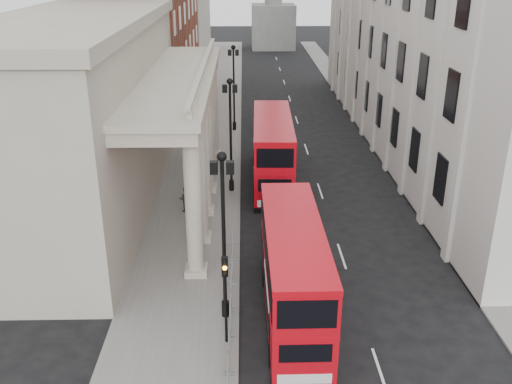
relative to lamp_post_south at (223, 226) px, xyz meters
name	(u,v)px	position (x,y,z in m)	size (l,w,h in m)	color
ground	(237,373)	(0.60, -4.00, -4.91)	(260.00, 260.00, 0.00)	black
sidewalk_west	(207,149)	(-2.40, 26.00, -4.85)	(6.00, 140.00, 0.12)	slate
sidewalk_east	(389,148)	(14.10, 26.00, -4.85)	(3.00, 140.00, 0.12)	slate
kerb	(240,149)	(0.55, 26.00, -4.84)	(0.20, 140.00, 0.14)	slate
portico_building	(81,121)	(-9.90, 14.00, 1.09)	(9.00, 28.00, 12.00)	#A69D8C
brick_building	(146,7)	(-9.90, 44.00, 6.09)	(9.00, 32.00, 22.00)	maroon
east_building	(425,3)	(16.60, 28.00, 7.59)	(8.00, 55.00, 25.00)	beige
lamp_post_south	(223,226)	(0.00, 0.00, 0.00)	(1.05, 0.44, 8.32)	black
lamp_post_mid	(231,128)	(0.00, 16.00, 0.00)	(1.05, 0.44, 8.32)	black
lamp_post_north	(234,82)	(0.00, 32.00, 0.00)	(1.05, 0.44, 8.32)	black
traffic_light	(225,284)	(0.10, -2.02, -1.80)	(0.28, 0.33, 4.30)	black
crowd_barriers	(230,328)	(0.25, -1.77, -4.24)	(0.50, 18.75, 1.10)	gray
bus_near	(293,270)	(3.23, 0.25, -2.44)	(2.75, 10.96, 4.72)	red
bus_far	(273,150)	(3.11, 17.87, -2.27)	(3.08, 11.75, 5.05)	red
pedestrian_a	(202,206)	(-1.90, 11.43, -4.03)	(0.56, 0.36, 1.52)	black
pedestrian_b	(185,199)	(-3.04, 12.31, -3.90)	(0.86, 0.67, 1.77)	black
pedestrian_c	(198,193)	(-2.27, 13.35, -3.90)	(0.87, 0.57, 1.78)	black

